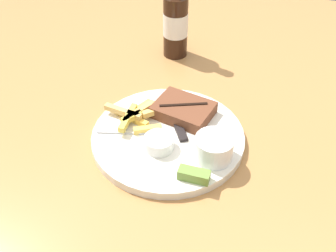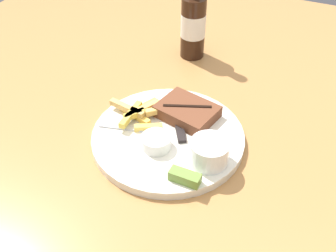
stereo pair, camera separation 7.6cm
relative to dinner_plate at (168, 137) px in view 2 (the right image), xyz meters
name	(u,v)px [view 2 (the right image)]	position (x,y,z in m)	size (l,w,h in m)	color
dining_table	(168,160)	(0.00, 0.00, -0.06)	(1.53, 1.58, 0.75)	#A87542
dinner_plate	(168,137)	(0.00, 0.00, 0.00)	(0.30, 0.30, 0.02)	silver
steak_portion	(187,111)	(0.01, 0.06, 0.02)	(0.13, 0.11, 0.03)	brown
fries_pile	(139,113)	(-0.07, 0.02, 0.02)	(0.13, 0.12, 0.02)	#E6AA4C
coleslaw_cup	(209,151)	(0.10, -0.04, 0.03)	(0.07, 0.07, 0.05)	white
dipping_sauce_cup	(156,141)	(-0.01, -0.04, 0.02)	(0.06, 0.06, 0.03)	silver
pickle_spear	(185,177)	(0.08, -0.10, 0.02)	(0.06, 0.02, 0.02)	olive
fork_utensil	(129,128)	(-0.08, -0.02, 0.01)	(0.13, 0.04, 0.00)	#B7B7BC
knife_utensil	(178,120)	(0.00, 0.04, 0.01)	(0.10, 0.15, 0.01)	#B7B7BC
beer_bottle	(193,23)	(-0.08, 0.32, 0.08)	(0.06, 0.06, 0.25)	black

